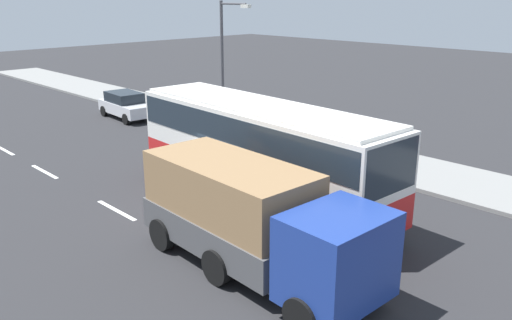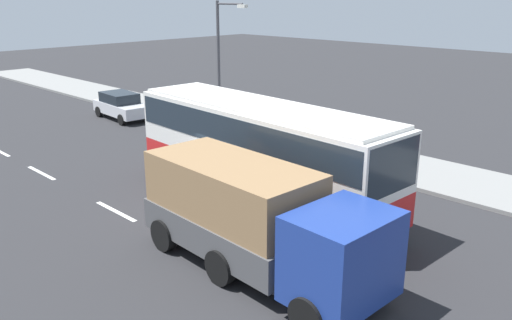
{
  "view_description": "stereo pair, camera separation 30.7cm",
  "coord_description": "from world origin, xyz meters",
  "px_view_note": "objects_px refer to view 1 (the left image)",
  "views": [
    {
      "loc": [
        12.93,
        -10.83,
        7.18
      ],
      "look_at": [
        0.91,
        1.09,
        1.79
      ],
      "focal_mm": 36.57,
      "sensor_mm": 36.0,
      "label": 1
    },
    {
      "loc": [
        12.71,
        -11.05,
        7.18
      ],
      "look_at": [
        0.91,
        1.09,
        1.79
      ],
      "focal_mm": 36.57,
      "sensor_mm": 36.0,
      "label": 2
    }
  ],
  "objects_px": {
    "pedestrian_at_crossing": "(297,130)",
    "street_lamp": "(225,58)",
    "cargo_truck": "(252,217)",
    "coach_bus": "(260,144)",
    "car_silver_hatch": "(126,105)"
  },
  "relations": [
    {
      "from": "pedestrian_at_crossing",
      "to": "street_lamp",
      "type": "relative_size",
      "value": 0.25
    },
    {
      "from": "cargo_truck",
      "to": "street_lamp",
      "type": "relative_size",
      "value": 1.11
    },
    {
      "from": "cargo_truck",
      "to": "pedestrian_at_crossing",
      "type": "relative_size",
      "value": 4.53
    },
    {
      "from": "pedestrian_at_crossing",
      "to": "street_lamp",
      "type": "height_order",
      "value": "street_lamp"
    },
    {
      "from": "car_silver_hatch",
      "to": "cargo_truck",
      "type": "bearing_deg",
      "value": -17.61
    },
    {
      "from": "cargo_truck",
      "to": "street_lamp",
      "type": "xyz_separation_m",
      "value": [
        -11.26,
        9.08,
        2.51
      ]
    },
    {
      "from": "car_silver_hatch",
      "to": "street_lamp",
      "type": "height_order",
      "value": "street_lamp"
    },
    {
      "from": "pedestrian_at_crossing",
      "to": "street_lamp",
      "type": "bearing_deg",
      "value": -86.03
    },
    {
      "from": "street_lamp",
      "to": "pedestrian_at_crossing",
      "type": "bearing_deg",
      "value": 2.67
    },
    {
      "from": "coach_bus",
      "to": "cargo_truck",
      "type": "xyz_separation_m",
      "value": [
        3.18,
        -3.47,
        -0.67
      ]
    },
    {
      "from": "coach_bus",
      "to": "car_silver_hatch",
      "type": "relative_size",
      "value": 2.52
    },
    {
      "from": "coach_bus",
      "to": "street_lamp",
      "type": "xyz_separation_m",
      "value": [
        -8.08,
        5.61,
        1.84
      ]
    },
    {
      "from": "coach_bus",
      "to": "cargo_truck",
      "type": "height_order",
      "value": "coach_bus"
    },
    {
      "from": "coach_bus",
      "to": "car_silver_hatch",
      "type": "xyz_separation_m",
      "value": [
        -15.27,
        3.9,
        -1.43
      ]
    },
    {
      "from": "pedestrian_at_crossing",
      "to": "street_lamp",
      "type": "distance_m",
      "value": 5.64
    }
  ]
}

